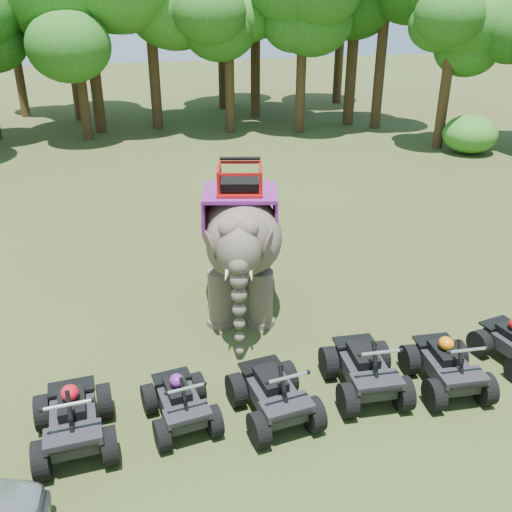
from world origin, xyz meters
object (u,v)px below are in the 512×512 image
at_px(elephant, 241,238).
at_px(atv_0, 72,412).
at_px(atv_4, 448,359).
at_px(atv_1, 180,396).
at_px(atv_3, 366,362).
at_px(atv_2, 274,387).

distance_m(elephant, atv_0, 5.75).
height_order(atv_0, atv_4, atv_0).
bearing_deg(atv_4, atv_1, -178.83).
relative_size(atv_0, atv_3, 1.00).
distance_m(elephant, atv_2, 4.38).
xyz_separation_m(atv_0, atv_1, (1.86, 0.07, -0.10)).
xyz_separation_m(elephant, atv_1, (-2.09, -3.93, -1.24)).
distance_m(atv_0, atv_1, 1.87).
bearing_deg(atv_0, atv_1, -0.24).
xyz_separation_m(elephant, atv_3, (1.55, -3.97, -1.15)).
height_order(atv_1, atv_2, atv_2).
distance_m(atv_2, atv_3, 1.96).
bearing_deg(atv_2, elephant, 77.89).
bearing_deg(atv_4, atv_3, 174.66).
bearing_deg(atv_3, atv_4, -5.70).
xyz_separation_m(atv_1, atv_3, (3.65, -0.04, 0.10)).
xyz_separation_m(atv_2, atv_3, (1.94, 0.24, 0.02)).
bearing_deg(atv_1, atv_4, -10.80).
relative_size(atv_2, atv_4, 1.02).
relative_size(atv_3, atv_4, 1.05).
bearing_deg(atv_2, atv_4, -7.72).
xyz_separation_m(elephant, atv_2, (-0.39, -4.20, -1.17)).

